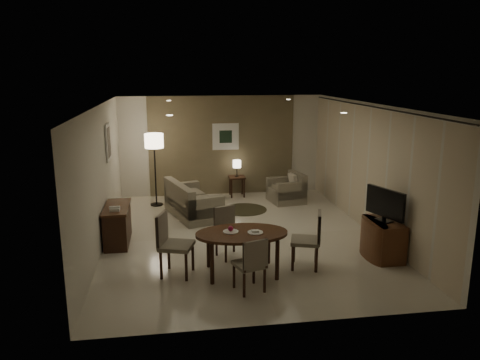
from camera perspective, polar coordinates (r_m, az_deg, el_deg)
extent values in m
cube|color=beige|center=(9.79, 0.18, -6.83)|extent=(5.50, 7.00, 0.00)
cube|color=white|center=(9.22, 0.19, 9.14)|extent=(5.50, 7.00, 0.00)
cube|color=#736548|center=(12.82, -2.22, 4.22)|extent=(5.50, 0.00, 2.70)
cube|color=beige|center=(9.40, -16.62, 0.33)|extent=(0.00, 7.00, 2.70)
cube|color=beige|center=(10.19, 15.65, 1.37)|extent=(0.00, 7.00, 2.70)
cube|color=#736548|center=(12.81, -2.22, 4.21)|extent=(3.96, 0.03, 2.70)
cylinder|color=black|center=(9.99, 15.74, 8.62)|extent=(0.03, 6.80, 0.03)
cube|color=silver|center=(12.76, -1.77, 5.31)|extent=(0.72, 0.03, 0.72)
cube|color=black|center=(12.74, -1.76, 5.30)|extent=(0.34, 0.01, 0.34)
cube|color=silver|center=(10.48, -15.78, 4.46)|extent=(0.03, 0.60, 0.80)
cube|color=gray|center=(10.47, -15.69, 4.46)|extent=(0.01, 0.46, 0.64)
cylinder|color=white|center=(7.31, -8.60, 7.80)|extent=(0.10, 0.10, 0.01)
cylinder|color=white|center=(7.84, 12.54, 7.99)|extent=(0.10, 0.10, 0.01)
cylinder|color=white|center=(10.90, -8.69, 9.55)|extent=(0.10, 0.10, 0.01)
cylinder|color=white|center=(11.26, 5.91, 9.74)|extent=(0.10, 0.10, 0.01)
cylinder|color=white|center=(7.85, -1.14, -6.31)|extent=(0.26, 0.26, 0.02)
cylinder|color=white|center=(7.81, 1.88, -6.40)|extent=(0.26, 0.26, 0.02)
sphere|color=#B01441|center=(7.83, -1.15, -5.94)|extent=(0.09, 0.09, 0.09)
cube|color=white|center=(7.81, 1.88, -6.24)|extent=(0.12, 0.08, 0.03)
cylinder|color=#393520|center=(11.57, 0.56, -3.60)|extent=(1.10, 1.10, 0.01)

